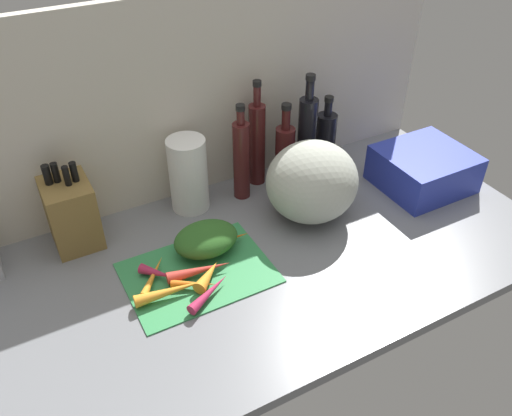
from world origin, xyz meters
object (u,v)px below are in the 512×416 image
object	(u,v)px
bottle_2	(285,153)
bottle_3	(307,137)
carrot_2	(199,270)
bottle_0	(241,159)
cutting_board	(198,272)
carrot_3	(153,276)
winter_squash	(312,182)
knife_block	(71,211)
bottle_4	(325,141)
carrot_0	(194,284)
carrot_1	(209,293)
carrot_6	(158,273)
paper_towel_roll	(188,175)
dish_rack	(423,169)
carrot_7	(171,291)
bottle_1	(257,142)
carrot_4	(208,275)
carrot_5	(223,241)

from	to	relation	value
bottle_2	bottle_3	world-z (taller)	bottle_3
carrot_2	bottle_0	bearing A→B (deg)	45.88
cutting_board	carrot_3	xyz separation A→B (cm)	(-11.02, 2.87, 1.42)
winter_squash	knife_block	distance (cm)	66.96
bottle_0	bottle_4	size ratio (longest dim) A/B	1.19
bottle_0	bottle_4	world-z (taller)	bottle_0
carrot_0	bottle_0	bearing A→B (deg)	46.13
carrot_3	cutting_board	bearing A→B (deg)	-14.61
carrot_1	bottle_3	xyz separation A→B (cm)	(49.71, 34.61, 12.57)
carrot_2	bottle_4	world-z (taller)	bottle_4
carrot_3	carrot_6	size ratio (longest dim) A/B	1.42
carrot_0	bottle_3	bearing A→B (deg)	29.89
carrot_1	paper_towel_roll	size ratio (longest dim) A/B	0.62
dish_rack	carrot_7	bearing A→B (deg)	-174.61
carrot_3	bottle_1	distance (cm)	54.15
bottle_2	carrot_0	bearing A→B (deg)	-145.47
carrot_2	carrot_4	xyz separation A→B (cm)	(1.34, -2.84, 0.17)
carrot_5	carrot_6	bearing A→B (deg)	-169.78
carrot_3	bottle_0	xyz separation A→B (cm)	(37.08, 22.74, 11.41)
bottle_4	bottle_0	bearing A→B (deg)	-178.40
winter_squash	bottle_2	distance (cm)	18.69
cutting_board	carrot_4	bearing A→B (deg)	-74.86
carrot_7	paper_towel_roll	bearing A→B (deg)	59.75
paper_towel_roll	dish_rack	xyz separation A→B (cm)	(69.03, -24.48, -5.41)
bottle_2	carrot_3	bearing A→B (deg)	-156.33
cutting_board	dish_rack	xyz separation A→B (cm)	(78.88, 3.46, 5.57)
paper_towel_roll	winter_squash	bearing A→B (deg)	-35.21
winter_squash	bottle_2	world-z (taller)	bottle_2
carrot_0	dish_rack	xyz separation A→B (cm)	(82.07, 8.27, 4.13)
carrot_2	carrot_5	world-z (taller)	carrot_2
knife_block	bottle_1	size ratio (longest dim) A/B	0.71
cutting_board	dish_rack	world-z (taller)	dish_rack
carrot_0	carrot_1	size ratio (longest dim) A/B	0.80
carrot_3	paper_towel_roll	xyz separation A→B (cm)	(20.88, 25.07, 9.57)
paper_towel_roll	bottle_3	world-z (taller)	bottle_3
bottle_3	dish_rack	bearing A→B (deg)	-35.44
bottle_0	bottle_3	xyz separation A→B (cm)	(22.58, -0.63, 1.51)
bottle_0	winter_squash	bearing A→B (deg)	-54.47
carrot_3	bottle_4	world-z (taller)	bottle_4
carrot_6	knife_block	distance (cm)	30.86
carrot_2	bottle_0	xyz separation A→B (cm)	(26.24, 27.06, 10.85)
cutting_board	bottle_3	world-z (taller)	bottle_3
cutting_board	carrot_7	distance (cm)	10.65
carrot_2	bottle_2	size ratio (longest dim) A/B	0.61
carrot_2	carrot_5	distance (cm)	13.15
cutting_board	carrot_6	world-z (taller)	carrot_6
carrot_7	bottle_1	bearing A→B (deg)	39.19
carrot_6	paper_towel_roll	xyz separation A→B (cm)	(19.61, 25.20, 9.21)
dish_rack	cutting_board	bearing A→B (deg)	-177.49
dish_rack	knife_block	bearing A→B (deg)	166.09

